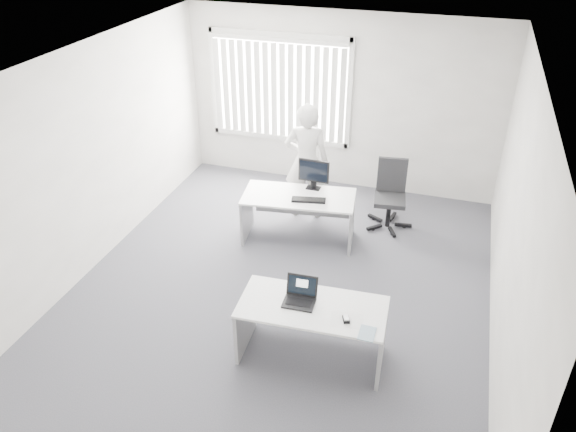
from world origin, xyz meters
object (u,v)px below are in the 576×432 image
(desk_near, at_px, (312,320))
(laptop, at_px, (299,294))
(desk_far, at_px, (299,208))
(monitor, at_px, (314,174))
(office_chair, at_px, (389,206))
(person, at_px, (306,162))

(desk_near, height_order, laptop, laptop)
(desk_far, distance_m, monitor, 0.51)
(office_chair, height_order, laptop, office_chair)
(person, xyz_separation_m, monitor, (0.22, -0.43, 0.03))
(office_chair, xyz_separation_m, person, (-1.24, -0.08, 0.57))
(desk_near, xyz_separation_m, office_chair, (0.36, 2.94, -0.18))
(office_chair, height_order, monitor, monitor)
(desk_far, height_order, office_chair, office_chair)
(desk_far, height_order, person, person)
(desk_far, relative_size, office_chair, 1.59)
(desk_near, distance_m, monitor, 2.56)
(monitor, bearing_deg, desk_far, -115.33)
(office_chair, bearing_deg, person, 175.80)
(desk_near, relative_size, person, 0.87)
(laptop, bearing_deg, office_chair, 77.52)
(desk_near, relative_size, monitor, 3.56)
(desk_far, xyz_separation_m, office_chair, (1.15, 0.77, -0.19))
(desk_near, xyz_separation_m, desk_far, (-0.79, 2.17, 0.01))
(desk_far, bearing_deg, desk_near, -77.67)
(desk_far, height_order, monitor, monitor)
(person, distance_m, laptop, 2.97)
(desk_far, relative_size, monitor, 3.72)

